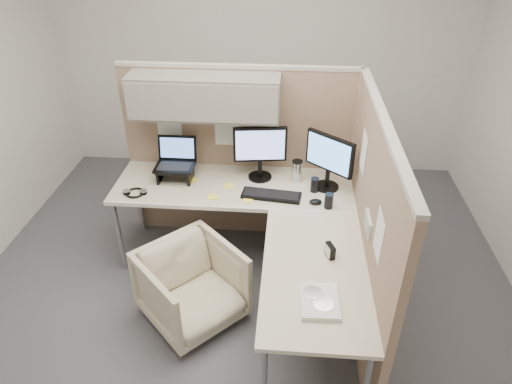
# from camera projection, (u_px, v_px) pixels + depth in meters

# --- Properties ---
(ground) EXTENTS (4.50, 4.50, 0.00)m
(ground) POSITION_uv_depth(u_px,v_px,m) (241.00, 295.00, 3.73)
(ground) COLOR #46454B
(ground) RESTS_ON ground
(partition_back) EXTENTS (2.00, 0.36, 1.63)m
(partition_back) POSITION_uv_depth(u_px,v_px,m) (224.00, 129.00, 3.85)
(partition_back) COLOR #947761
(partition_back) RESTS_ON ground
(partition_right) EXTENTS (0.07, 2.03, 1.63)m
(partition_right) POSITION_uv_depth(u_px,v_px,m) (367.00, 225.00, 3.17)
(partition_right) COLOR #947761
(partition_right) RESTS_ON ground
(desk) EXTENTS (2.00, 1.98, 0.73)m
(desk) POSITION_uv_depth(u_px,v_px,m) (258.00, 219.00, 3.46)
(desk) COLOR beige
(desk) RESTS_ON ground
(office_chair) EXTENTS (0.89, 0.89, 0.67)m
(office_chair) POSITION_uv_depth(u_px,v_px,m) (192.00, 283.00, 3.37)
(office_chair) COLOR beige
(office_chair) RESTS_ON ground
(monitor_left) EXTENTS (0.44, 0.20, 0.47)m
(monitor_left) POSITION_uv_depth(u_px,v_px,m) (260.00, 149.00, 3.75)
(monitor_left) COLOR black
(monitor_left) RESTS_ON desk
(monitor_right) EXTENTS (0.36, 0.31, 0.47)m
(monitor_right) POSITION_uv_depth(u_px,v_px,m) (329.00, 158.00, 3.61)
(monitor_right) COLOR black
(monitor_right) RESTS_ON desk
(laptop_station) EXTENTS (0.33, 0.28, 0.34)m
(laptop_station) POSITION_uv_depth(u_px,v_px,m) (176.00, 164.00, 3.82)
(laptop_station) COLOR black
(laptop_station) RESTS_ON desk
(keyboard) EXTENTS (0.49, 0.21, 0.02)m
(keyboard) POSITION_uv_depth(u_px,v_px,m) (271.00, 195.00, 3.64)
(keyboard) COLOR black
(keyboard) RESTS_ON desk
(mouse) EXTENTS (0.11, 0.08, 0.04)m
(mouse) POSITION_uv_depth(u_px,v_px,m) (316.00, 202.00, 3.55)
(mouse) COLOR black
(mouse) RESTS_ON desk
(travel_mug) EXTENTS (0.09, 0.09, 0.18)m
(travel_mug) POSITION_uv_depth(u_px,v_px,m) (297.00, 171.00, 3.81)
(travel_mug) COLOR silver
(travel_mug) RESTS_ON desk
(soda_can_green) EXTENTS (0.07, 0.07, 0.12)m
(soda_can_green) POSITION_uv_depth(u_px,v_px,m) (329.00, 201.00, 3.48)
(soda_can_green) COLOR black
(soda_can_green) RESTS_ON desk
(soda_can_silver) EXTENTS (0.07, 0.07, 0.12)m
(soda_can_silver) POSITION_uv_depth(u_px,v_px,m) (315.00, 185.00, 3.68)
(soda_can_silver) COLOR black
(soda_can_silver) RESTS_ON desk
(sticky_note_a) EXTENTS (0.08, 0.08, 0.01)m
(sticky_note_a) POSITION_uv_depth(u_px,v_px,m) (213.00, 197.00, 3.63)
(sticky_note_a) COLOR #FFF543
(sticky_note_a) RESTS_ON desk
(sticky_note_d) EXTENTS (0.09, 0.09, 0.01)m
(sticky_note_d) POSITION_uv_depth(u_px,v_px,m) (229.00, 186.00, 3.78)
(sticky_note_d) COLOR #FFF543
(sticky_note_d) RESTS_ON desk
(sticky_note_c) EXTENTS (0.09, 0.09, 0.01)m
(sticky_note_c) POSITION_uv_depth(u_px,v_px,m) (192.00, 180.00, 3.85)
(sticky_note_c) COLOR #FFF543
(sticky_note_c) RESTS_ON desk
(sticky_note_b) EXTENTS (0.08, 0.08, 0.01)m
(sticky_note_b) POSITION_uv_depth(u_px,v_px,m) (248.00, 200.00, 3.59)
(sticky_note_b) COLOR #FFF543
(sticky_note_b) RESTS_ON desk
(headphones) EXTENTS (0.19, 0.17, 0.03)m
(headphones) POSITION_uv_depth(u_px,v_px,m) (135.00, 193.00, 3.67)
(headphones) COLOR black
(headphones) RESTS_ON desk
(paper_stack) EXTENTS (0.23, 0.29, 0.03)m
(paper_stack) POSITION_uv_depth(u_px,v_px,m) (320.00, 301.00, 2.66)
(paper_stack) COLOR white
(paper_stack) RESTS_ON desk
(desk_clock) EXTENTS (0.07, 0.10, 0.09)m
(desk_clock) POSITION_uv_depth(u_px,v_px,m) (330.00, 251.00, 3.00)
(desk_clock) COLOR black
(desk_clock) RESTS_ON desk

